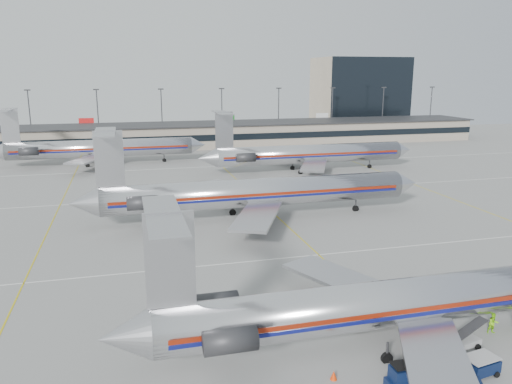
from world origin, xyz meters
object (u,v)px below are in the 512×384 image
object	(u,v)px
jet_foreground	(397,302)
belt_loader	(461,342)
tug_center	(463,381)
jet_second_row	(251,193)

from	to	relation	value
jet_foreground	belt_loader	bearing A→B (deg)	-24.93
jet_foreground	tug_center	world-z (taller)	jet_foreground
belt_loader	jet_second_row	bearing A→B (deg)	87.39
jet_second_row	belt_loader	distance (m)	36.82
jet_foreground	belt_loader	world-z (taller)	jet_foreground
jet_second_row	jet_foreground	bearing A→B (deg)	-86.22
jet_foreground	jet_second_row	xyz separation A→B (m)	(-2.26, 34.14, 0.42)
jet_second_row	tug_center	world-z (taller)	jet_second_row
jet_foreground	tug_center	size ratio (longest dim) A/B	18.25
tug_center	belt_loader	xyz separation A→B (m)	(3.21, 4.42, -0.25)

